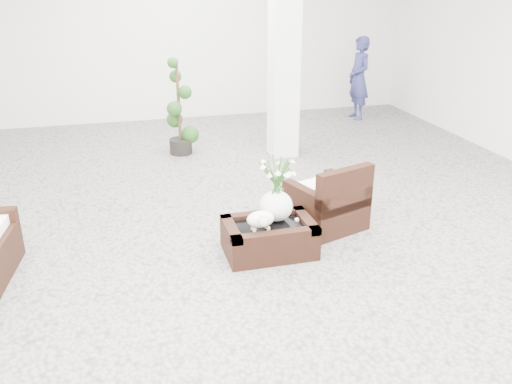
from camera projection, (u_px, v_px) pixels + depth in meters
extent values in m
plane|color=gray|center=(254.00, 242.00, 5.76)|extent=(11.00, 11.00, 0.00)
cube|color=white|center=(284.00, 40.00, 7.88)|extent=(0.40, 0.40, 3.50)
cube|color=black|center=(269.00, 239.00, 5.49)|extent=(0.90, 0.60, 0.31)
ellipsoid|color=white|center=(260.00, 221.00, 5.27)|extent=(0.28, 0.23, 0.21)
cylinder|color=white|center=(297.00, 220.00, 5.51)|extent=(0.04, 0.04, 0.03)
cube|color=black|center=(326.00, 194.00, 5.99)|extent=(0.91, 0.89, 0.77)
imported|color=navy|center=(359.00, 78.00, 10.33)|extent=(0.39, 0.58, 1.57)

